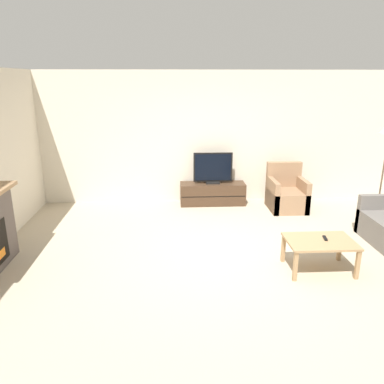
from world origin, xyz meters
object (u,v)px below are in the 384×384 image
object	(u,v)px
tv	(213,169)
coffee_table	(320,244)
armchair	(286,195)
remote	(325,238)
tv_stand	(212,194)

from	to	relation	value
tv	coffee_table	bearing A→B (deg)	-68.44
armchair	coffee_table	bearing A→B (deg)	-96.82
tv	coffee_table	xyz separation A→B (m)	(1.15, -2.90, -0.37)
armchair	remote	distance (m)	2.49
tv_stand	remote	xyz separation A→B (m)	(1.23, -2.86, 0.22)
tv	armchair	world-z (taller)	tv
armchair	tv_stand	bearing A→B (deg)	165.19
armchair	coffee_table	size ratio (longest dim) A/B	1.01
tv_stand	tv	xyz separation A→B (m)	(0.00, -0.00, 0.53)
remote	tv_stand	bearing A→B (deg)	122.91
tv_stand	remote	world-z (taller)	remote
coffee_table	remote	world-z (taller)	remote
tv	remote	bearing A→B (deg)	-66.69
tv_stand	remote	size ratio (longest dim) A/B	8.69
armchair	coffee_table	xyz separation A→B (m)	(-0.30, -2.52, 0.09)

